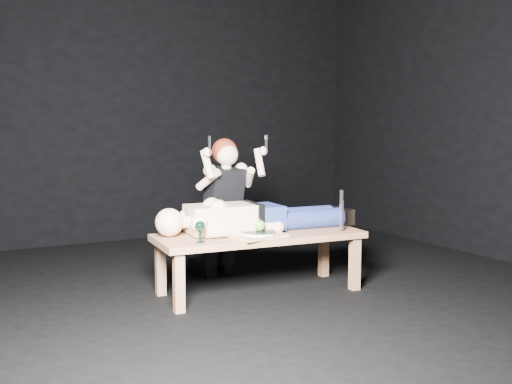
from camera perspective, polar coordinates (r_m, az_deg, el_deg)
ground at (r=4.56m, az=0.03°, el=-9.42°), size 5.00×5.00×0.00m
back_wall at (r=6.71m, az=-10.23°, el=8.42°), size 5.00×0.00×5.00m
table at (r=4.47m, az=0.30°, el=-6.76°), size 1.57×0.68×0.45m
lying_man at (r=4.52m, az=0.28°, el=-2.04°), size 1.54×0.57×0.26m
kneeling_woman at (r=4.91m, az=-3.49°, el=-1.33°), size 0.68×0.75×1.17m
serving_tray at (r=4.26m, az=0.20°, el=-4.18°), size 0.40×0.31×0.02m
plate at (r=4.25m, az=0.20°, el=-3.91°), size 0.28×0.28×0.02m
apple at (r=4.26m, az=0.36°, el=-3.23°), size 0.08×0.08×0.08m
goblet at (r=4.07m, az=-5.35°, el=-3.79°), size 0.08×0.08×0.15m
fork_flat at (r=4.12m, az=-3.72°, el=-4.66°), size 0.05×0.16×0.01m
knife_flat at (r=4.27m, az=2.07°, el=-4.26°), size 0.07×0.16×0.01m
spoon_flat at (r=4.32m, az=0.85°, el=-4.13°), size 0.13×0.13×0.01m
carving_knife at (r=4.53m, az=8.16°, el=-1.76°), size 0.04×0.05×0.31m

